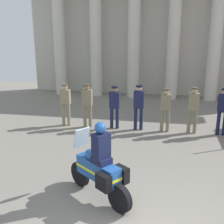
# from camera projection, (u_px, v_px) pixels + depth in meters

# --- Properties ---
(colonnade_backdrop) EXTENTS (16.25, 1.50, 6.87)m
(colonnade_backdrop) POSITION_uv_depth(u_px,v_px,m) (174.00, 30.00, 15.66)
(colonnade_backdrop) COLOR beige
(colonnade_backdrop) RESTS_ON ground_plane
(officer_in_row_0) EXTENTS (0.38, 0.24, 1.68)m
(officer_in_row_0) POSITION_uv_depth(u_px,v_px,m) (66.00, 101.00, 11.58)
(officer_in_row_0) COLOR #847A5B
(officer_in_row_0) RESTS_ON ground_plane
(officer_in_row_1) EXTENTS (0.38, 0.24, 1.73)m
(officer_in_row_1) POSITION_uv_depth(u_px,v_px,m) (87.00, 102.00, 11.37)
(officer_in_row_1) COLOR #7A7056
(officer_in_row_1) RESTS_ON ground_plane
(officer_in_row_2) EXTENTS (0.38, 0.24, 1.67)m
(officer_in_row_2) POSITION_uv_depth(u_px,v_px,m) (114.00, 104.00, 11.24)
(officer_in_row_2) COLOR #191E42
(officer_in_row_2) RESTS_ON ground_plane
(officer_in_row_3) EXTENTS (0.38, 0.24, 1.74)m
(officer_in_row_3) POSITION_uv_depth(u_px,v_px,m) (139.00, 104.00, 11.08)
(officer_in_row_3) COLOR #191E42
(officer_in_row_3) RESTS_ON ground_plane
(officer_in_row_4) EXTENTS (0.38, 0.24, 1.66)m
(officer_in_row_4) POSITION_uv_depth(u_px,v_px,m) (166.00, 107.00, 10.89)
(officer_in_row_4) COLOR #7A7056
(officer_in_row_4) RESTS_ON ground_plane
(officer_in_row_5) EXTENTS (0.38, 0.24, 1.75)m
(officer_in_row_5) POSITION_uv_depth(u_px,v_px,m) (193.00, 106.00, 10.71)
(officer_in_row_5) COLOR #7A7056
(officer_in_row_5) RESTS_ON ground_plane
(officer_in_row_6) EXTENTS (0.38, 0.24, 1.74)m
(officer_in_row_6) POSITION_uv_depth(u_px,v_px,m) (223.00, 108.00, 10.53)
(officer_in_row_6) COLOR #141938
(officer_in_row_6) RESTS_ON ground_plane
(motorcycle_with_rider) EXTENTS (1.72, 1.38, 1.90)m
(motorcycle_with_rider) POSITION_uv_depth(u_px,v_px,m) (100.00, 168.00, 6.64)
(motorcycle_with_rider) COLOR black
(motorcycle_with_rider) RESTS_ON ground_plane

